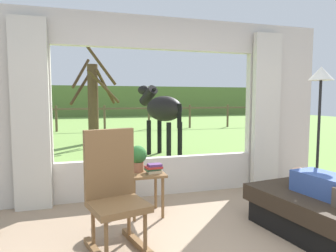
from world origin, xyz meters
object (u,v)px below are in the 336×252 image
(recliner_sofa, at_px, (335,220))
(potted_plant, at_px, (138,157))
(rocking_chair, at_px, (114,192))
(side_table, at_px, (145,180))
(horse, at_px, (162,109))
(floor_lamp_right, at_px, (320,93))
(book_stack, at_px, (154,168))
(pasture_tree, at_px, (93,100))

(recliner_sofa, xyz_separation_m, potted_plant, (-1.71, 1.29, 0.48))
(rocking_chair, bearing_deg, side_table, 44.03)
(rocking_chair, relative_size, horse, 0.62)
(recliner_sofa, bearing_deg, floor_lamp_right, 47.38)
(book_stack, height_order, pasture_tree, pasture_tree)
(recliner_sofa, distance_m, book_stack, 1.96)
(side_table, relative_size, potted_plant, 1.63)
(side_table, height_order, floor_lamp_right, floor_lamp_right)
(recliner_sofa, distance_m, rocking_chair, 2.17)
(floor_lamp_right, distance_m, pasture_tree, 6.94)
(recliner_sofa, height_order, horse, horse)
(rocking_chair, height_order, horse, horse)
(floor_lamp_right, xyz_separation_m, pasture_tree, (-2.63, 6.42, -0.10))
(book_stack, xyz_separation_m, horse, (1.09, 3.61, 0.58))
(recliner_sofa, xyz_separation_m, horse, (-0.44, 4.78, 0.94))
(floor_lamp_right, bearing_deg, pasture_tree, 112.24)
(floor_lamp_right, distance_m, horse, 3.95)
(rocking_chair, bearing_deg, recliner_sofa, -27.28)
(book_stack, height_order, horse, horse)
(potted_plant, bearing_deg, book_stack, -35.41)
(side_table, bearing_deg, pasture_tree, 92.65)
(book_stack, distance_m, horse, 3.82)
(potted_plant, height_order, book_stack, potted_plant)
(potted_plant, xyz_separation_m, book_stack, (0.17, -0.12, -0.13))
(recliner_sofa, relative_size, horse, 1.00)
(recliner_sofa, bearing_deg, horse, 87.61)
(recliner_sofa, height_order, pasture_tree, pasture_tree)
(rocking_chair, bearing_deg, floor_lamp_right, -3.43)
(side_table, bearing_deg, floor_lamp_right, -5.09)
(rocking_chair, relative_size, pasture_tree, 0.37)
(floor_lamp_right, bearing_deg, rocking_chair, -169.17)
(recliner_sofa, relative_size, book_stack, 8.88)
(horse, xyz_separation_m, pasture_tree, (-1.47, 2.66, 0.23))
(floor_lamp_right, height_order, horse, floor_lamp_right)
(horse, bearing_deg, side_table, -127.99)
(side_table, bearing_deg, book_stack, -34.08)
(floor_lamp_right, bearing_deg, book_stack, 176.26)
(book_stack, bearing_deg, rocking_chair, -128.89)
(horse, distance_m, pasture_tree, 3.05)
(rocking_chair, bearing_deg, book_stack, 36.86)
(side_table, bearing_deg, recliner_sofa, -37.00)
(side_table, xyz_separation_m, potted_plant, (-0.08, 0.06, 0.28))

